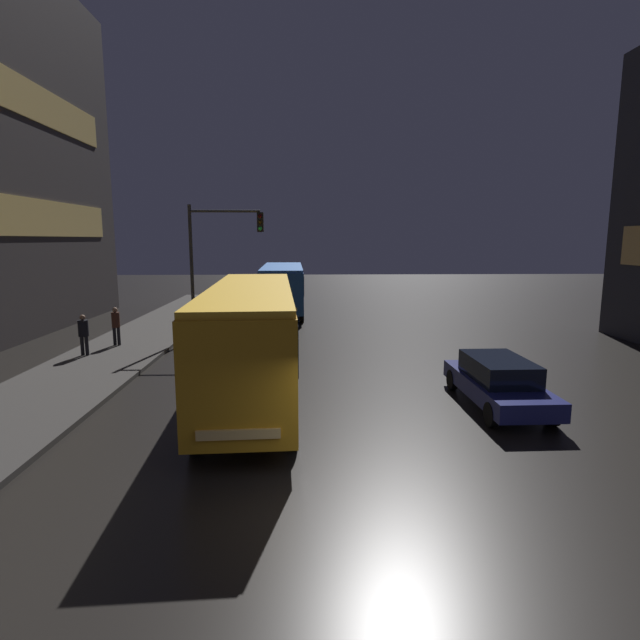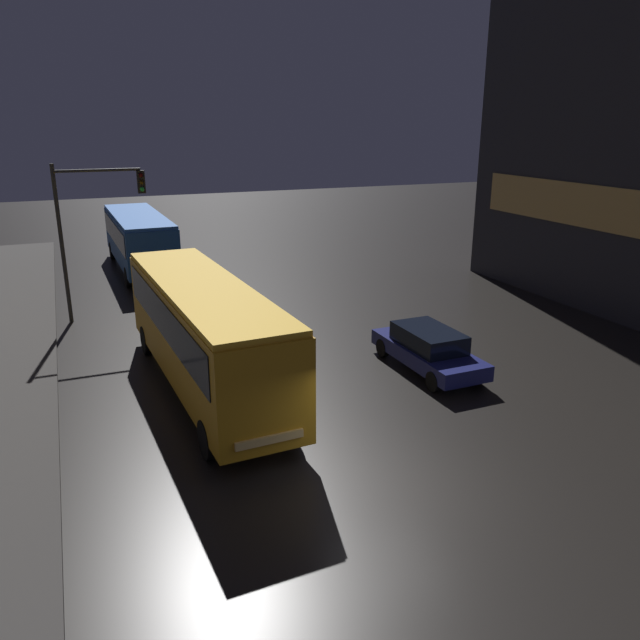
% 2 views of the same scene
% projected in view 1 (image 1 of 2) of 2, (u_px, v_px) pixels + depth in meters
% --- Properties ---
extents(ground_plane, '(120.00, 120.00, 0.00)m').
position_uv_depth(ground_plane, '(371.00, 515.00, 8.71)').
color(ground_plane, black).
extents(sidewalk_left, '(4.00, 48.00, 0.15)m').
position_uv_depth(sidewalk_left, '(90.00, 368.00, 18.28)').
color(sidewalk_left, '#3D3A38').
rests_on(sidewalk_left, ground).
extents(bus_near, '(2.93, 10.93, 3.38)m').
position_uv_depth(bus_near, '(252.00, 329.00, 14.99)').
color(bus_near, orange).
rests_on(bus_near, ground).
extents(bus_far, '(2.78, 10.08, 3.07)m').
position_uv_depth(bus_far, '(283.00, 284.00, 32.12)').
color(bus_far, '#194793').
rests_on(bus_far, ground).
extents(car_taxi, '(1.88, 4.64, 1.41)m').
position_uv_depth(car_taxi, '(498.00, 381.00, 14.32)').
color(car_taxi, navy).
rests_on(car_taxi, ground).
extents(pedestrian_near, '(0.40, 0.40, 1.65)m').
position_uv_depth(pedestrian_near, '(83.00, 331.00, 19.88)').
color(pedestrian_near, black).
rests_on(pedestrian_near, sidewalk_left).
extents(pedestrian_mid, '(0.44, 0.44, 1.68)m').
position_uv_depth(pedestrian_mid, '(116.00, 323.00, 21.78)').
color(pedestrian_mid, black).
rests_on(pedestrian_mid, sidewalk_left).
extents(traffic_light_main, '(3.48, 0.35, 6.34)m').
position_uv_depth(traffic_light_main, '(216.00, 249.00, 23.26)').
color(traffic_light_main, '#2D2D2D').
rests_on(traffic_light_main, ground).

